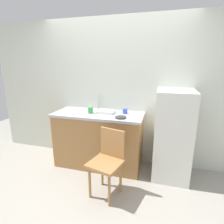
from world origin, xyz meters
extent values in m
plane|color=#9E998E|center=(0.00, 0.00, 0.00)|extent=(8.00, 8.00, 0.00)
cube|color=silver|center=(0.00, 1.00, 1.24)|extent=(4.80, 0.10, 2.48)
cube|color=#A87542|center=(-0.21, 0.65, 0.45)|extent=(1.45, 0.60, 0.90)
cube|color=#B7B7BC|center=(-0.21, 0.65, 0.92)|extent=(1.49, 0.64, 0.04)
cylinder|color=#B7B7BC|center=(-0.30, 0.90, 1.07)|extent=(0.02, 0.02, 0.25)
cube|color=silver|center=(0.98, 0.65, 0.68)|extent=(0.53, 0.60, 1.37)
cylinder|color=#A87542|center=(-0.05, -0.17, 0.23)|extent=(0.04, 0.04, 0.45)
cylinder|color=#A87542|center=(0.24, -0.25, 0.23)|extent=(0.04, 0.04, 0.45)
cylinder|color=#A87542|center=(0.03, 0.12, 0.23)|extent=(0.04, 0.04, 0.45)
cylinder|color=#A87542|center=(0.32, 0.04, 0.23)|extent=(0.04, 0.04, 0.45)
cube|color=#A87542|center=(0.14, -0.07, 0.47)|extent=(0.49, 0.49, 0.04)
cube|color=#A87542|center=(0.18, 0.11, 0.69)|extent=(0.36, 0.12, 0.40)
cube|color=white|center=(-0.09, 0.67, 0.96)|extent=(0.28, 0.20, 0.05)
cylinder|color=#2D2D2D|center=(0.21, 0.48, 0.95)|extent=(0.17, 0.17, 0.02)
cylinder|color=green|center=(-0.34, 0.62, 0.99)|extent=(0.08, 0.08, 0.10)
cylinder|color=blue|center=(0.22, 0.75, 0.98)|extent=(0.08, 0.08, 0.08)
camera|label=1|loc=(0.79, -2.06, 1.73)|focal=28.90mm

